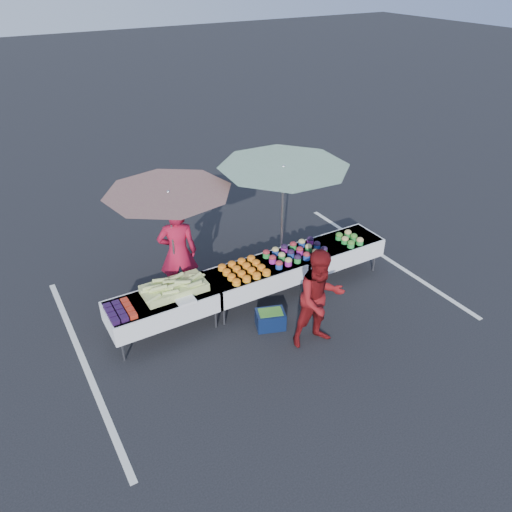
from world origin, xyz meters
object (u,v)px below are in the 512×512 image
vendor (178,253)px  umbrella_right (283,177)px  table_right (335,250)px  customer (320,299)px  umbrella_left (169,202)px  table_center (256,276)px  storage_bin (270,319)px  table_left (163,306)px

vendor → umbrella_right: size_ratio=0.64×
table_right → customer: customer is taller
table_right → umbrella_left: size_ratio=0.72×
vendor → table_center: bearing=161.7°
umbrella_left → storage_bin: size_ratio=4.42×
table_center → customer: customer is taller
umbrella_left → table_right: bearing=-14.8°
table_right → table_left: bearing=180.0°
table_left → umbrella_left: size_ratio=0.72×
table_center → umbrella_right: bearing=26.6°
vendor → storage_bin: bearing=140.0°
vendor → table_left: bearing=71.0°
umbrella_left → storage_bin: 2.65m
customer → storage_bin: bearing=132.2°
vendor → storage_bin: vendor is taller
table_left → umbrella_right: size_ratio=0.62×
vendor → storage_bin: size_ratio=3.30×
table_right → umbrella_left: (-3.03, 0.80, 1.44)m
vendor → umbrella_right: bearing=-174.4°
customer → umbrella_right: bearing=84.1°
umbrella_right → table_center: bearing=-153.4°
table_right → umbrella_left: bearing=165.2°
umbrella_left → storage_bin: bearing=-55.6°
vendor → storage_bin: (0.98, -1.62, -0.80)m
table_center → umbrella_left: 2.05m
table_left → umbrella_left: 1.74m
table_right → vendor: bearing=163.7°
table_left → table_right: bearing=0.0°
table_center → table_right: size_ratio=1.00×
vendor → storage_bin: 2.05m
vendor → umbrella_left: umbrella_left is taller
table_center → customer: (0.32, -1.47, 0.29)m
table_right → vendor: 3.08m
storage_bin → customer: bearing=-36.5°
customer → umbrella_right: umbrella_right is taller
table_right → table_center: bearing=180.0°
vendor → customer: (1.45, -2.33, -0.09)m
table_center → umbrella_left: (-1.23, 0.80, 1.44)m
table_center → customer: 1.53m
table_center → table_right: 1.80m
table_right → customer: size_ratio=1.07×
customer → umbrella_left: size_ratio=0.68×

